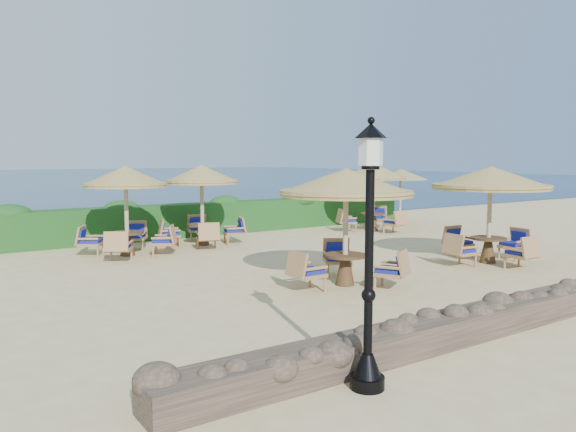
{
  "coord_description": "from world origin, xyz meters",
  "views": [
    {
      "loc": [
        -9.42,
        -11.9,
        2.9
      ],
      "look_at": [
        -0.93,
        0.77,
        1.3
      ],
      "focal_mm": 35.0,
      "sensor_mm": 36.0,
      "label": 1
    }
  ],
  "objects": [
    {
      "name": "ground",
      "position": [
        0.0,
        0.0,
        0.0
      ],
      "size": [
        120.0,
        120.0,
        0.0
      ],
      "primitive_type": "plane",
      "color": "#CDB882",
      "rests_on": "ground"
    },
    {
      "name": "hedge",
      "position": [
        0.0,
        7.2,
        0.6
      ],
      "size": [
        18.0,
        0.9,
        1.2
      ],
      "primitive_type": "cube",
      "color": "#144016",
      "rests_on": "ground"
    },
    {
      "name": "stone_wall",
      "position": [
        0.0,
        -6.2,
        0.22
      ],
      "size": [
        15.0,
        0.65,
        0.44
      ],
      "primitive_type": "cube",
      "color": "brown",
      "rests_on": "ground"
    },
    {
      "name": "lamp_post",
      "position": [
        -4.8,
        -6.8,
        1.55
      ],
      "size": [
        0.44,
        0.44,
        3.31
      ],
      "color": "black",
      "rests_on": "ground"
    },
    {
      "name": "extra_parasol",
      "position": [
        7.8,
        5.2,
        2.17
      ],
      "size": [
        2.3,
        2.3,
        2.41
      ],
      "color": "tan",
      "rests_on": "ground"
    },
    {
      "name": "cafe_set_0",
      "position": [
        -1.34,
        -2.19,
        1.96
      ],
      "size": [
        3.04,
        3.04,
        2.65
      ],
      "color": "tan",
      "rests_on": "ground"
    },
    {
      "name": "cafe_set_1",
      "position": [
        3.67,
        -2.29,
        1.91
      ],
      "size": [
        3.16,
        3.16,
        2.65
      ],
      "color": "tan",
      "rests_on": "ground"
    },
    {
      "name": "cafe_set_2",
      "position": [
        -4.23,
        4.37,
        1.71
      ],
      "size": [
        2.77,
        2.77,
        2.65
      ],
      "color": "tan",
      "rests_on": "ground"
    },
    {
      "name": "cafe_set_3",
      "position": [
        -1.52,
        4.96,
        1.71
      ],
      "size": [
        2.88,
        2.88,
        2.65
      ],
      "color": "tan",
      "rests_on": "ground"
    },
    {
      "name": "cafe_set_4",
      "position": [
        5.62,
        4.5,
        1.86
      ],
      "size": [
        2.76,
        2.72,
        2.65
      ],
      "color": "tan",
      "rests_on": "ground"
    }
  ]
}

